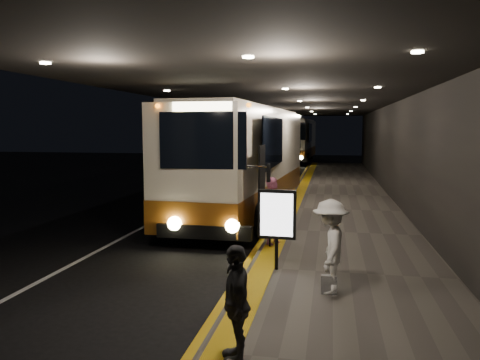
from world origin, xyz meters
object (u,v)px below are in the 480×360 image
(coach_second, at_px, (275,153))
(passenger_boarding, at_px, (273,211))
(stanchion_post, at_px, (270,225))
(bag_polka, at_px, (329,284))
(info_sign, at_px, (277,216))
(coach_main, at_px, (246,164))
(passenger_waiting_white, at_px, (330,246))
(passenger_waiting_grey, at_px, (236,303))
(coach_third, at_px, (297,142))

(coach_second, xyz_separation_m, passenger_boarding, (1.95, -16.52, -0.71))
(coach_second, xyz_separation_m, stanchion_post, (1.90, -16.85, -1.03))
(bag_polka, distance_m, info_sign, 2.05)
(coach_main, relative_size, coach_second, 1.08)
(passenger_waiting_white, bearing_deg, info_sign, -136.12)
(passenger_waiting_grey, bearing_deg, coach_third, 167.99)
(passenger_waiting_white, relative_size, stanchion_post, 1.51)
(coach_second, bearing_deg, passenger_boarding, -85.83)
(coach_main, bearing_deg, info_sign, -71.42)
(coach_main, xyz_separation_m, stanchion_post, (1.69, -5.77, -1.15))
(coach_main, bearing_deg, passenger_waiting_white, -66.68)
(coach_second, xyz_separation_m, passenger_waiting_grey, (2.25, -23.00, -0.82))
(coach_second, bearing_deg, stanchion_post, -86.12)
(coach_third, bearing_deg, coach_main, -87.81)
(coach_third, xyz_separation_m, passenger_waiting_grey, (2.10, -40.64, -0.99))
(passenger_waiting_grey, bearing_deg, coach_second, 170.61)
(coach_main, distance_m, coach_second, 11.09)
(passenger_waiting_white, xyz_separation_m, stanchion_post, (-1.57, 3.23, -0.30))
(coach_second, distance_m, bag_polka, 20.51)
(coach_third, height_order, passenger_boarding, coach_third)
(passenger_waiting_white, relative_size, info_sign, 1.01)
(coach_main, height_order, bag_polka, coach_main)
(passenger_waiting_grey, bearing_deg, bag_polka, 141.84)
(coach_second, relative_size, stanchion_post, 9.93)
(coach_third, bearing_deg, coach_second, -88.41)
(coach_third, xyz_separation_m, bag_polka, (3.32, -37.80, -1.61))
(info_sign, bearing_deg, passenger_waiting_grey, -88.29)
(passenger_waiting_grey, bearing_deg, info_sign, 164.22)
(passenger_waiting_white, xyz_separation_m, bag_polka, (-0.01, -0.08, -0.72))
(coach_second, distance_m, stanchion_post, 16.99)
(bag_polka, bearing_deg, stanchion_post, 115.20)
(stanchion_post, bearing_deg, passenger_waiting_grey, -86.79)
(passenger_boarding, height_order, info_sign, passenger_boarding)
(coach_main, xyz_separation_m, passenger_waiting_white, (3.25, -9.00, -0.85))
(coach_second, bearing_deg, passenger_waiting_grey, -86.99)
(passenger_waiting_white, height_order, bag_polka, passenger_waiting_white)
(passenger_waiting_grey, height_order, bag_polka, passenger_waiting_grey)
(passenger_waiting_white, xyz_separation_m, passenger_waiting_grey, (-1.22, -2.92, -0.10))
(passenger_waiting_white, height_order, passenger_waiting_grey, passenger_waiting_white)
(coach_third, relative_size, passenger_waiting_grey, 8.09)
(coach_main, relative_size, bag_polka, 35.42)
(coach_third, xyz_separation_m, passenger_waiting_white, (3.33, -37.72, -0.89))
(info_sign, bearing_deg, passenger_boarding, 101.28)
(passenger_boarding, bearing_deg, coach_second, 30.83)
(coach_main, xyz_separation_m, info_sign, (2.09, -7.73, -0.54))
(coach_third, distance_m, passenger_boarding, 34.22)
(coach_second, height_order, stanchion_post, coach_second)
(passenger_boarding, bearing_deg, passenger_waiting_grey, -153.31)
(passenger_waiting_white, bearing_deg, bag_polka, -3.21)
(info_sign, relative_size, stanchion_post, 1.50)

